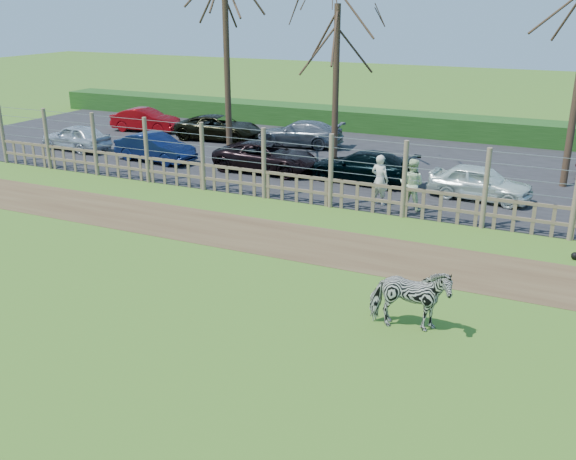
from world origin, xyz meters
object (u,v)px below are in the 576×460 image
at_px(car_0, 76,137).
at_px(car_7, 146,120).
at_px(zebra, 410,299).
at_px(visitor_b, 412,184).
at_px(tree_left, 226,26).
at_px(car_4, 480,183).
at_px(car_3, 362,167).
at_px(car_1, 155,148).
at_px(car_2, 267,157).
at_px(tree_mid, 337,47).
at_px(crow, 576,256).
at_px(visitor_a, 380,180).
at_px(car_8, 219,128).
at_px(car_9, 300,134).

bearing_deg(car_0, car_7, -175.84).
distance_m(zebra, visitor_b, 8.35).
xyz_separation_m(tree_left, car_0, (-7.39, -1.39, -4.98)).
bearing_deg(car_4, car_3, 90.55).
bearing_deg(car_3, zebra, 28.36).
relative_size(car_4, car_7, 0.97).
bearing_deg(car_0, zebra, 66.24).
xyz_separation_m(car_1, car_2, (5.15, 0.48, 0.00)).
bearing_deg(tree_mid, car_1, -159.48).
bearing_deg(zebra, car_4, -8.87).
bearing_deg(crow, zebra, -118.04).
bearing_deg(visitor_a, car_0, 4.22).
height_order(tree_mid, car_8, tree_mid).
relative_size(visitor_b, car_3, 0.42).
distance_m(crow, car_4, 5.61).
height_order(tree_mid, visitor_a, tree_mid).
height_order(tree_mid, car_0, tree_mid).
relative_size(crow, car_4, 0.08).
height_order(visitor_b, car_2, visitor_b).
bearing_deg(car_1, car_3, -81.58).
xyz_separation_m(zebra, car_1, (-13.85, 10.12, -0.08)).
bearing_deg(car_4, visitor_b, 145.50).
xyz_separation_m(car_3, car_7, (-13.73, 4.84, 0.00)).
bearing_deg(car_2, visitor_b, -111.37).
bearing_deg(car_1, car_4, -84.57).
bearing_deg(visitor_b, car_7, -20.32).
distance_m(car_2, car_3, 4.02).
height_order(zebra, visitor_b, visitor_b).
bearing_deg(car_0, car_1, 91.85).
bearing_deg(tree_mid, car_8, 160.86).
bearing_deg(zebra, car_7, 39.70).
distance_m(car_0, car_4, 18.31).
height_order(car_7, car_8, same).
height_order(tree_mid, car_3, tree_mid).
relative_size(visitor_a, car_3, 0.42).
distance_m(car_7, car_8, 4.67).
bearing_deg(car_2, car_0, 90.54).
distance_m(tree_mid, visitor_b, 7.68).
relative_size(crow, car_2, 0.06).
bearing_deg(visitor_a, zebra, 124.07).
bearing_deg(visitor_b, car_9, -41.30).
relative_size(visitor_a, car_8, 0.40).
relative_size(crow, car_3, 0.07).
relative_size(car_1, car_9, 0.88).
distance_m(visitor_b, car_2, 7.08).
relative_size(car_3, car_9, 1.00).
bearing_deg(car_3, car_8, -112.18).
height_order(car_0, car_9, same).
distance_m(tree_left, car_8, 6.60).
distance_m(car_4, car_7, 18.93).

